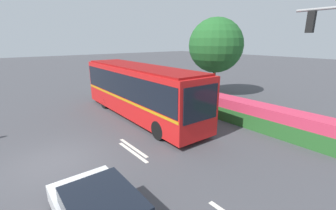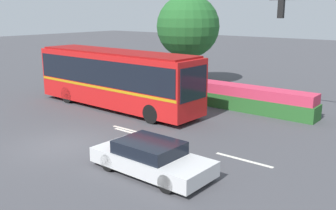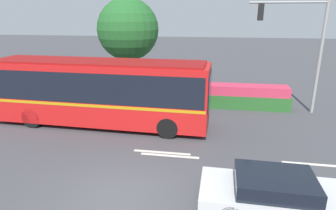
# 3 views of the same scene
# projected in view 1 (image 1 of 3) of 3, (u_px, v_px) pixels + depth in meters

# --- Properties ---
(ground_plane) EXTENTS (140.00, 140.00, 0.00)m
(ground_plane) POSITION_uv_depth(u_px,v_px,m) (54.00, 163.00, 9.42)
(ground_plane) COLOR #444449
(city_bus) EXTENTS (11.25, 2.80, 3.35)m
(city_bus) POSITION_uv_depth(u_px,v_px,m) (139.00, 88.00, 14.70)
(city_bus) COLOR red
(city_bus) RESTS_ON ground
(flowering_hedge) EXTENTS (9.87, 1.27, 1.40)m
(flowering_hedge) POSITION_uv_depth(u_px,v_px,m) (248.00, 114.00, 13.53)
(flowering_hedge) COLOR #286028
(flowering_hedge) RESTS_ON ground
(street_tree_left) EXTENTS (4.72, 4.72, 6.79)m
(street_tree_left) POSITION_uv_depth(u_px,v_px,m) (216.00, 45.00, 19.88)
(street_tree_left) COLOR brown
(street_tree_left) RESTS_ON ground
(lane_stripe_near) EXTENTS (2.40, 0.16, 0.01)m
(lane_stripe_near) POSITION_uv_depth(u_px,v_px,m) (133.00, 152.00, 10.34)
(lane_stripe_near) COLOR silver
(lane_stripe_near) RESTS_ON ground
(lane_stripe_mid) EXTENTS (2.40, 0.16, 0.01)m
(lane_stripe_mid) POSITION_uv_depth(u_px,v_px,m) (133.00, 148.00, 10.76)
(lane_stripe_mid) COLOR silver
(lane_stripe_mid) RESTS_ON ground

